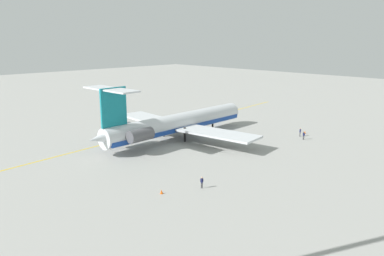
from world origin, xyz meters
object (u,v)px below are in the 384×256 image
at_px(main_jetliner, 174,123).
at_px(ground_crew_near_nose, 300,131).
at_px(safety_cone_wingtip, 305,132).
at_px(ground_crew_near_tail, 202,181).
at_px(safety_cone_nose, 161,192).
at_px(ground_crew_portside, 304,135).

xyz_separation_m(main_jetliner, ground_crew_near_nose, (-19.85, 16.61, -2.05)).
distance_m(ground_crew_near_nose, safety_cone_wingtip, 3.10).
relative_size(ground_crew_near_tail, safety_cone_wingtip, 2.99).
bearing_deg(ground_crew_near_nose, ground_crew_near_tail, -127.62).
relative_size(ground_crew_near_nose, safety_cone_wingtip, 3.27).
bearing_deg(safety_cone_wingtip, safety_cone_nose, 4.50).
bearing_deg(ground_crew_near_tail, safety_cone_wingtip, 130.08).
height_order(main_jetliner, ground_crew_portside, main_jetliner).
xyz_separation_m(ground_crew_portside, safety_cone_wingtip, (-4.69, -2.33, -0.77)).
bearing_deg(safety_cone_wingtip, ground_crew_near_nose, 10.13).
relative_size(main_jetliner, ground_crew_portside, 24.24).
height_order(ground_crew_near_nose, ground_crew_portside, ground_crew_near_nose).
bearing_deg(main_jetliner, ground_crew_near_tail, -125.98).
xyz_separation_m(main_jetliner, ground_crew_near_tail, (14.50, 21.79, -2.14)).
bearing_deg(safety_cone_wingtip, main_jetliner, -35.22).
bearing_deg(ground_crew_portside, ground_crew_near_tail, 170.18).
height_order(ground_crew_near_tail, ground_crew_portside, ground_crew_portside).
distance_m(main_jetliner, ground_crew_near_nose, 25.96).
bearing_deg(ground_crew_near_nose, safety_cone_nose, -132.13).
xyz_separation_m(ground_crew_near_tail, safety_cone_wingtip, (-37.28, -5.71, -0.77)).
bearing_deg(main_jetliner, safety_cone_nose, -137.59).
relative_size(main_jetliner, ground_crew_near_tail, 24.39).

